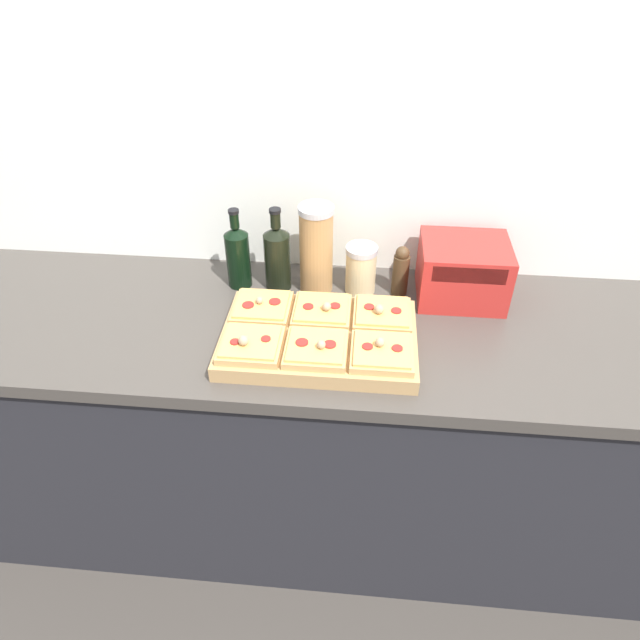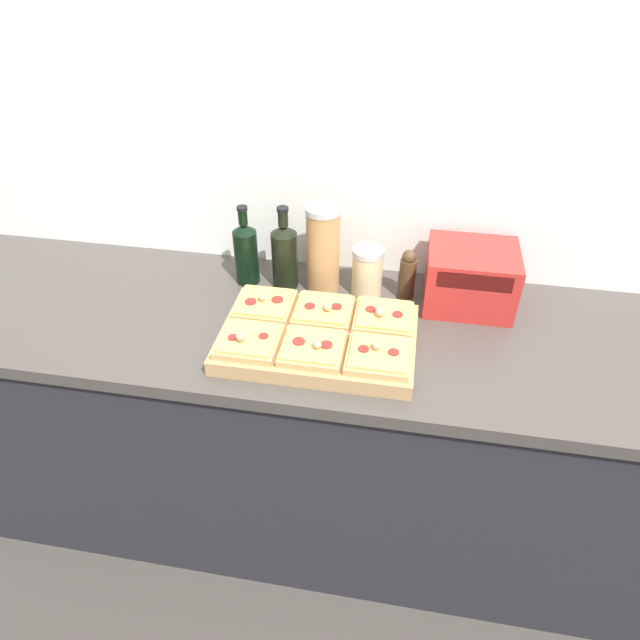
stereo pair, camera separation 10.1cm
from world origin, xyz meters
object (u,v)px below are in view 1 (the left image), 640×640
at_px(cutting_board, 319,339).
at_px(grain_jar_tall, 316,249).
at_px(toaster_oven, 463,271).
at_px(olive_oil_bottle, 238,255).
at_px(wine_bottle, 277,256).
at_px(grain_jar_short, 361,269).
at_px(pepper_mill, 401,271).

xyz_separation_m(cutting_board, grain_jar_tall, (-0.03, 0.28, 0.12)).
bearing_deg(grain_jar_tall, cutting_board, -82.89).
bearing_deg(toaster_oven, cutting_board, -145.76).
xyz_separation_m(olive_oil_bottle, grain_jar_tall, (0.24, 0.00, 0.03)).
bearing_deg(toaster_oven, grain_jar_tall, 179.89).
bearing_deg(grain_jar_tall, wine_bottle, -180.00).
height_order(grain_jar_short, toaster_oven, toaster_oven).
distance_m(grain_jar_short, pepper_mill, 0.12).
xyz_separation_m(wine_bottle, pepper_mill, (0.38, 0.00, -0.03)).
distance_m(grain_jar_tall, pepper_mill, 0.27).
bearing_deg(cutting_board, olive_oil_bottle, 134.90).
xyz_separation_m(olive_oil_bottle, wine_bottle, (0.12, 0.00, 0.00)).
xyz_separation_m(cutting_board, grain_jar_short, (0.10, 0.28, 0.06)).
bearing_deg(grain_jar_tall, pepper_mill, 0.00).
bearing_deg(pepper_mill, cutting_board, -128.80).
relative_size(cutting_board, pepper_mill, 3.25).
relative_size(wine_bottle, grain_jar_tall, 0.95).
relative_size(cutting_board, olive_oil_bottle, 2.03).
distance_m(olive_oil_bottle, pepper_mill, 0.50).
xyz_separation_m(cutting_board, olive_oil_bottle, (-0.28, 0.28, 0.09)).
relative_size(olive_oil_bottle, grain_jar_short, 1.67).
bearing_deg(grain_jar_tall, grain_jar_short, 0.00).
height_order(pepper_mill, toaster_oven, toaster_oven).
height_order(olive_oil_bottle, grain_jar_tall, grain_jar_tall).
height_order(wine_bottle, pepper_mill, wine_bottle).
height_order(wine_bottle, toaster_oven, wine_bottle).
height_order(cutting_board, wine_bottle, wine_bottle).
distance_m(olive_oil_bottle, grain_jar_short, 0.38).
relative_size(wine_bottle, toaster_oven, 0.95).
bearing_deg(wine_bottle, toaster_oven, -0.09).
height_order(wine_bottle, grain_jar_short, wine_bottle).
bearing_deg(toaster_oven, wine_bottle, 179.91).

